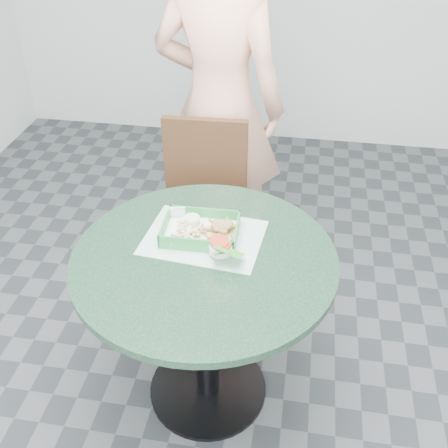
% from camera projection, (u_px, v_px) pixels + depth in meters
% --- Properties ---
extents(floor, '(4.00, 5.00, 0.02)m').
position_uv_depth(floor, '(208.00, 389.00, 2.32)').
color(floor, '#303335').
rests_on(floor, ground).
extents(cafe_table, '(0.95, 0.95, 0.75)m').
position_uv_depth(cafe_table, '(205.00, 294.00, 1.97)').
color(cafe_table, black).
rests_on(cafe_table, floor).
extents(dining_chair, '(0.40, 0.40, 0.93)m').
position_uv_depth(dining_chair, '(202.00, 203.00, 2.56)').
color(dining_chair, black).
rests_on(dining_chair, floor).
extents(diner_person, '(0.88, 0.65, 2.19)m').
position_uv_depth(diner_person, '(219.00, 69.00, 2.46)').
color(diner_person, '#F1AA8C').
rests_on(diner_person, floor).
extents(placemat, '(0.46, 0.36, 0.00)m').
position_uv_depth(placemat, '(204.00, 242.00, 1.96)').
color(placemat, '#A1C5BD').
rests_on(placemat, cafe_table).
extents(food_basket, '(0.28, 0.20, 0.06)m').
position_uv_depth(food_basket, '(201.00, 236.00, 1.95)').
color(food_basket, '#2D893E').
rests_on(food_basket, placemat).
extents(crab_sandwich, '(0.12, 0.12, 0.07)m').
position_uv_depth(crab_sandwich, '(222.00, 233.00, 1.92)').
color(crab_sandwich, tan).
rests_on(crab_sandwich, food_basket).
extents(fries_pile, '(0.16, 0.16, 0.05)m').
position_uv_depth(fries_pile, '(192.00, 236.00, 1.92)').
color(fries_pile, beige).
rests_on(fries_pile, food_basket).
extents(sauce_ramekin, '(0.06, 0.06, 0.03)m').
position_uv_depth(sauce_ramekin, '(192.00, 224.00, 1.96)').
color(sauce_ramekin, silver).
rests_on(sauce_ramekin, food_basket).
extents(garnish_cup, '(0.12, 0.12, 0.05)m').
position_uv_depth(garnish_cup, '(222.00, 252.00, 1.84)').
color(garnish_cup, silver).
rests_on(garnish_cup, food_basket).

